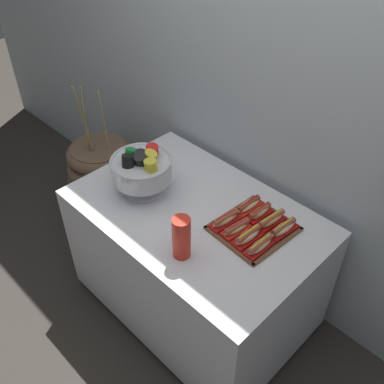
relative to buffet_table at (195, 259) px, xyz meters
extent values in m
plane|color=#38332D|center=(0.00, 0.00, -0.41)|extent=(10.00, 10.00, 0.00)
cube|color=#B2BCC1|center=(0.00, 0.52, 0.89)|extent=(6.00, 0.10, 2.60)
cube|color=silver|center=(0.00, 0.00, 0.00)|extent=(1.29, 0.85, 0.74)
cylinder|color=black|center=(-0.53, -0.30, -0.39)|extent=(0.05, 0.05, 0.04)
cylinder|color=black|center=(-0.53, 0.30, -0.39)|extent=(0.05, 0.05, 0.04)
cylinder|color=black|center=(0.53, 0.30, -0.39)|extent=(0.05, 0.05, 0.04)
cylinder|color=brown|center=(-1.03, 0.11, -0.09)|extent=(0.37, 0.37, 0.63)
torus|color=brown|center=(-1.03, 0.11, -0.36)|extent=(0.50, 0.50, 0.10)
torus|color=brown|center=(-1.03, 0.11, -0.25)|extent=(0.53, 0.53, 0.10)
torus|color=brown|center=(-1.03, 0.11, -0.15)|extent=(0.52, 0.52, 0.10)
torus|color=brown|center=(-1.03, 0.11, -0.04)|extent=(0.49, 0.49, 0.10)
torus|color=brown|center=(-1.03, 0.11, 0.06)|extent=(0.46, 0.46, 0.10)
torus|color=brown|center=(-1.03, 0.11, 0.17)|extent=(0.44, 0.44, 0.10)
cylinder|color=#937F56|center=(-1.03, 0.04, 0.40)|extent=(0.06, 0.04, 0.36)
cylinder|color=#937F56|center=(-1.04, 0.04, 0.46)|extent=(0.02, 0.08, 0.48)
cylinder|color=#937F56|center=(-0.99, 0.15, 0.42)|extent=(0.07, 0.03, 0.41)
cylinder|color=#937F56|center=(-1.02, 0.04, 0.46)|extent=(0.05, 0.02, 0.47)
cube|color=brown|center=(0.29, 0.10, 0.37)|extent=(0.35, 0.38, 0.01)
cube|color=brown|center=(0.28, -0.07, 0.38)|extent=(0.33, 0.04, 0.01)
cube|color=brown|center=(0.30, 0.27, 0.38)|extent=(0.33, 0.04, 0.01)
cube|color=brown|center=(0.14, 0.11, 0.38)|extent=(0.04, 0.36, 0.01)
cube|color=brown|center=(0.45, 0.09, 0.38)|extent=(0.04, 0.36, 0.01)
cube|color=#B21414|center=(0.18, 0.03, 0.39)|extent=(0.08, 0.18, 0.02)
ellipsoid|color=#E0BC7F|center=(0.18, 0.03, 0.41)|extent=(0.07, 0.16, 0.04)
cylinder|color=#A8563D|center=(0.18, 0.03, 0.42)|extent=(0.05, 0.15, 0.03)
cylinder|color=red|center=(0.18, 0.03, 0.44)|extent=(0.02, 0.12, 0.01)
cube|color=red|center=(0.25, 0.02, 0.39)|extent=(0.08, 0.16, 0.02)
ellipsoid|color=#E0BC7F|center=(0.25, 0.02, 0.41)|extent=(0.07, 0.15, 0.04)
cylinder|color=#9E4C38|center=(0.25, 0.02, 0.42)|extent=(0.05, 0.14, 0.03)
cylinder|color=red|center=(0.25, 0.02, 0.43)|extent=(0.02, 0.12, 0.01)
cube|color=#B21414|center=(0.33, 0.02, 0.39)|extent=(0.08, 0.17, 0.02)
ellipsoid|color=beige|center=(0.33, 0.02, 0.41)|extent=(0.06, 0.15, 0.04)
cylinder|color=#9E4C38|center=(0.33, 0.02, 0.42)|extent=(0.04, 0.15, 0.03)
cylinder|color=yellow|center=(0.33, 0.02, 0.44)|extent=(0.01, 0.13, 0.01)
cube|color=#B21414|center=(0.40, 0.01, 0.39)|extent=(0.07, 0.17, 0.02)
ellipsoid|color=tan|center=(0.40, 0.01, 0.41)|extent=(0.05, 0.16, 0.04)
cylinder|color=#9E4C38|center=(0.40, 0.01, 0.42)|extent=(0.04, 0.15, 0.03)
cylinder|color=yellow|center=(0.40, 0.01, 0.43)|extent=(0.01, 0.13, 0.01)
cube|color=red|center=(0.19, 0.19, 0.39)|extent=(0.07, 0.17, 0.02)
ellipsoid|color=beige|center=(0.19, 0.19, 0.41)|extent=(0.06, 0.16, 0.04)
cylinder|color=brown|center=(0.19, 0.19, 0.42)|extent=(0.04, 0.15, 0.03)
cylinder|color=red|center=(0.19, 0.19, 0.43)|extent=(0.01, 0.12, 0.01)
cube|color=#B21414|center=(0.26, 0.19, 0.39)|extent=(0.07, 0.15, 0.02)
ellipsoid|color=tan|center=(0.26, 0.19, 0.41)|extent=(0.05, 0.14, 0.04)
cylinder|color=#A8563D|center=(0.26, 0.19, 0.42)|extent=(0.04, 0.14, 0.03)
cylinder|color=red|center=(0.26, 0.19, 0.44)|extent=(0.01, 0.12, 0.01)
cube|color=#B21414|center=(0.34, 0.18, 0.39)|extent=(0.08, 0.18, 0.02)
ellipsoid|color=#E0BC7F|center=(0.34, 0.18, 0.41)|extent=(0.06, 0.16, 0.04)
cylinder|color=#A8563D|center=(0.34, 0.18, 0.42)|extent=(0.05, 0.16, 0.03)
cylinder|color=yellow|center=(0.34, 0.18, 0.44)|extent=(0.02, 0.14, 0.01)
cube|color=#B21414|center=(0.41, 0.18, 0.39)|extent=(0.08, 0.17, 0.02)
ellipsoid|color=beige|center=(0.41, 0.18, 0.41)|extent=(0.07, 0.16, 0.04)
cylinder|color=#9E4C38|center=(0.41, 0.18, 0.42)|extent=(0.05, 0.15, 0.03)
cylinder|color=yellow|center=(0.41, 0.18, 0.44)|extent=(0.02, 0.13, 0.01)
cylinder|color=silver|center=(-0.31, -0.08, 0.38)|extent=(0.21, 0.21, 0.02)
cone|color=silver|center=(-0.31, -0.08, 0.42)|extent=(0.07, 0.07, 0.07)
cylinder|color=silver|center=(-0.31, -0.08, 0.52)|extent=(0.31, 0.31, 0.11)
torus|color=silver|center=(-0.31, -0.08, 0.57)|extent=(0.32, 0.32, 0.02)
cylinder|color=yellow|center=(-0.21, -0.10, 0.56)|extent=(0.09, 0.09, 0.13)
cylinder|color=yellow|center=(-0.29, -0.06, 0.56)|extent=(0.11, 0.11, 0.15)
cylinder|color=red|center=(-0.32, -0.01, 0.56)|extent=(0.10, 0.08, 0.14)
cylinder|color=black|center=(-0.32, -0.08, 0.56)|extent=(0.12, 0.11, 0.14)
cylinder|color=#197A33|center=(-0.36, -0.12, 0.56)|extent=(0.09, 0.12, 0.15)
cylinder|color=black|center=(-0.32, -0.16, 0.56)|extent=(0.11, 0.11, 0.14)
cylinder|color=black|center=(-0.30, -0.10, 0.56)|extent=(0.11, 0.11, 0.14)
cylinder|color=red|center=(0.16, -0.26, 0.43)|extent=(0.08, 0.08, 0.12)
cylinder|color=red|center=(0.16, -0.26, 0.45)|extent=(0.08, 0.08, 0.12)
cylinder|color=red|center=(0.16, -0.26, 0.47)|extent=(0.08, 0.08, 0.12)
cylinder|color=red|center=(0.16, -0.26, 0.49)|extent=(0.08, 0.08, 0.12)
cylinder|color=red|center=(0.16, -0.26, 0.51)|extent=(0.08, 0.08, 0.12)
cylinder|color=red|center=(0.16, -0.26, 0.53)|extent=(0.08, 0.08, 0.12)
camera|label=1|loc=(1.16, -1.19, 1.89)|focal=41.21mm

